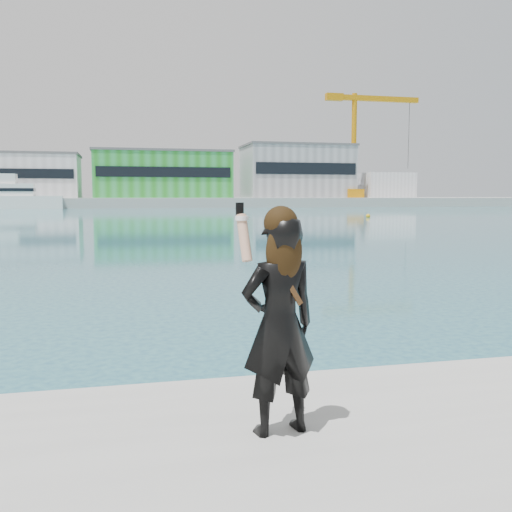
{
  "coord_description": "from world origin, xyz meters",
  "views": [
    {
      "loc": [
        -1.2,
        -4.03,
        2.47
      ],
      "look_at": [
        -0.15,
        0.41,
        1.98
      ],
      "focal_mm": 40.0,
      "sensor_mm": 36.0,
      "label": 1
    }
  ],
  "objects_px": {
    "dock_crane": "(359,142)",
    "buoy_near": "(368,217)",
    "woman": "(279,319)",
    "motor_yacht": "(8,196)"
  },
  "relations": [
    {
      "from": "woman",
      "to": "dock_crane",
      "type": "bearing_deg",
      "value": -123.94
    },
    {
      "from": "buoy_near",
      "to": "motor_yacht",
      "type": "bearing_deg",
      "value": 131.54
    },
    {
      "from": "motor_yacht",
      "to": "woman",
      "type": "distance_m",
      "value": 112.99
    },
    {
      "from": "dock_crane",
      "to": "motor_yacht",
      "type": "bearing_deg",
      "value": -171.37
    },
    {
      "from": "dock_crane",
      "to": "woman",
      "type": "xyz_separation_m",
      "value": [
        -53.36,
        -122.29,
        -13.45
      ]
    },
    {
      "from": "dock_crane",
      "to": "buoy_near",
      "type": "bearing_deg",
      "value": -112.36
    },
    {
      "from": "buoy_near",
      "to": "woman",
      "type": "distance_m",
      "value": 62.65
    },
    {
      "from": "dock_crane",
      "to": "woman",
      "type": "bearing_deg",
      "value": -113.57
    },
    {
      "from": "motor_yacht",
      "to": "woman",
      "type": "relative_size",
      "value": 11.43
    },
    {
      "from": "dock_crane",
      "to": "motor_yacht",
      "type": "distance_m",
      "value": 76.81
    }
  ]
}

